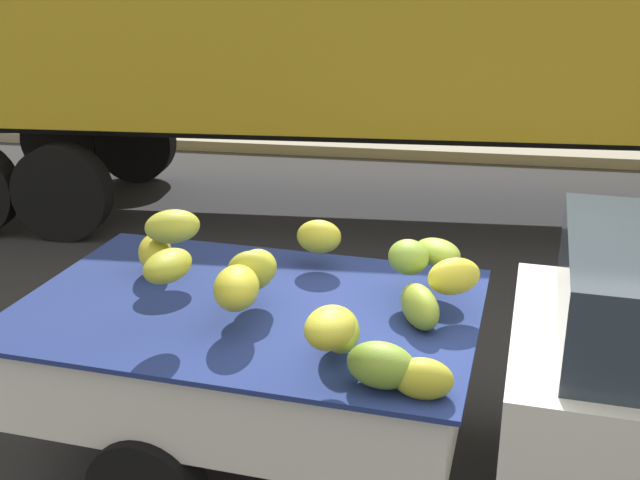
# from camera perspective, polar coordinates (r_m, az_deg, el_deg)

# --- Properties ---
(curb_strip) EXTENTS (80.00, 0.80, 0.16)m
(curb_strip) POSITION_cam_1_polar(r_m,az_deg,el_deg) (12.71, 10.74, 6.27)
(curb_strip) COLOR gray
(curb_strip) RESTS_ON ground
(pickup_truck) EXTENTS (4.92, 2.25, 1.70)m
(pickup_truck) POSITION_cam_1_polar(r_m,az_deg,el_deg) (4.59, 17.70, -9.29)
(pickup_truck) COLOR silver
(pickup_truck) RESTS_ON ground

